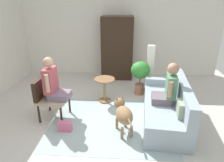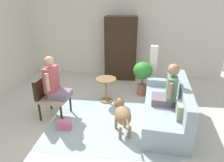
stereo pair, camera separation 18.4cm
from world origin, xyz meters
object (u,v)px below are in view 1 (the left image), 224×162
(person_on_couch, at_px, (168,87))
(person_on_armchair, at_px, (53,83))
(potted_plant, at_px, (140,73))
(armoire_cabinet, at_px, (117,48))
(armchair, at_px, (48,95))
(dog, at_px, (123,114))
(handbag, at_px, (65,126))
(couch, at_px, (167,108))
(round_end_table, at_px, (105,87))
(column_lamp, at_px, (150,69))

(person_on_couch, xyz_separation_m, person_on_armchair, (-2.32, -0.01, 0.04))
(potted_plant, xyz_separation_m, armoire_cabinet, (-0.66, 1.21, 0.35))
(armchair, xyz_separation_m, potted_plant, (2.01, 1.28, 0.07))
(dog, relative_size, handbag, 2.93)
(couch, distance_m, dog, 1.01)
(couch, distance_m, armoire_cabinet, 2.81)
(armchair, xyz_separation_m, dog, (1.60, -0.41, -0.14))
(armoire_cabinet, bearing_deg, couch, -64.90)
(armoire_cabinet, bearing_deg, person_on_armchair, -115.67)
(couch, relative_size, armoire_cabinet, 1.05)
(potted_plant, bearing_deg, handbag, -131.45)
(person_on_armchair, bearing_deg, person_on_couch, 0.27)
(couch, height_order, dog, couch)
(person_on_armchair, height_order, dog, person_on_armchair)
(couch, bearing_deg, handbag, -166.56)
(armchair, bearing_deg, round_end_table, 35.79)
(dog, bearing_deg, handbag, -176.70)
(couch, xyz_separation_m, person_on_armchair, (-2.36, -0.03, 0.52))
(column_lamp, bearing_deg, armchair, -147.11)
(armchair, relative_size, potted_plant, 0.99)
(armchair, xyz_separation_m, handbag, (0.46, -0.48, -0.44))
(round_end_table, bearing_deg, armchair, -144.21)
(couch, bearing_deg, armoire_cabinet, 115.10)
(round_end_table, bearing_deg, column_lamp, 29.90)
(armchair, distance_m, handbag, 0.79)
(armchair, relative_size, handbag, 3.30)
(column_lamp, bearing_deg, person_on_couch, -82.48)
(dog, bearing_deg, potted_plant, 76.26)
(person_on_armchair, bearing_deg, column_lamp, 34.94)
(dog, distance_m, armoire_cabinet, 2.96)
(couch, xyz_separation_m, armoire_cabinet, (-1.16, 2.47, 0.66))
(armoire_cabinet, xyz_separation_m, handbag, (-0.89, -2.96, -0.86))
(round_end_table, xyz_separation_m, column_lamp, (1.16, 0.67, 0.25))
(person_on_couch, bearing_deg, round_end_table, 149.19)
(potted_plant, bearing_deg, person_on_couch, -70.24)
(person_on_couch, height_order, person_on_armchair, person_on_armchair)
(person_on_couch, relative_size, dog, 1.04)
(armoire_cabinet, bearing_deg, armchair, -118.53)
(armoire_cabinet, bearing_deg, round_end_table, -97.95)
(person_on_armchair, xyz_separation_m, column_lamp, (2.13, 1.49, -0.18))
(couch, distance_m, handbag, 2.12)
(round_end_table, xyz_separation_m, potted_plant, (0.89, 0.47, 0.22))
(column_lamp, bearing_deg, handbag, -133.01)
(person_on_couch, relative_size, armoire_cabinet, 0.43)
(dog, relative_size, potted_plant, 0.88)
(couch, bearing_deg, potted_plant, 111.51)
(potted_plant, bearing_deg, armoire_cabinet, 118.65)
(armchair, distance_m, dog, 1.66)
(couch, bearing_deg, person_on_armchair, -179.38)
(couch, xyz_separation_m, column_lamp, (-0.23, 1.46, 0.33))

